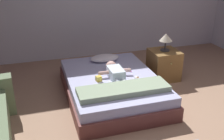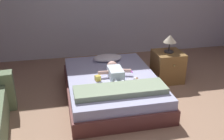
# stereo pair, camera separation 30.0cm
# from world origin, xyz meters

# --- Properties ---
(ground_plane) EXTENTS (8.00, 8.00, 0.00)m
(ground_plane) POSITION_xyz_m (0.00, 0.00, 0.00)
(ground_plane) COLOR #A07B61
(bed) EXTENTS (1.38, 1.90, 0.36)m
(bed) POSITION_xyz_m (-0.28, 1.03, 0.17)
(bed) COLOR brown
(bed) RESTS_ON ground_plane
(pillow) EXTENTS (0.50, 0.27, 0.12)m
(pillow) POSITION_xyz_m (-0.22, 1.65, 0.42)
(pillow) COLOR silver
(pillow) RESTS_ON bed
(baby) EXTENTS (0.52, 0.64, 0.17)m
(baby) POSITION_xyz_m (-0.24, 1.02, 0.43)
(baby) COLOR white
(baby) RESTS_ON bed
(toothbrush) EXTENTS (0.02, 0.15, 0.02)m
(toothbrush) POSITION_xyz_m (0.06, 1.16, 0.36)
(toothbrush) COLOR #BC2EAE
(toothbrush) RESTS_ON bed
(nightstand) EXTENTS (0.48, 0.51, 0.52)m
(nightstand) POSITION_xyz_m (0.80, 1.41, 0.26)
(nightstand) COLOR olive
(nightstand) RESTS_ON ground_plane
(lamp) EXTENTS (0.22, 0.22, 0.30)m
(lamp) POSITION_xyz_m (0.80, 1.42, 0.75)
(lamp) COLOR #333338
(lamp) RESTS_ON nightstand
(blanket) EXTENTS (1.24, 0.37, 0.08)m
(blanket) POSITION_xyz_m (-0.28, 0.50, 0.39)
(blanket) COLOR #93A98A
(blanket) RESTS_ON bed
(toy_block) EXTENTS (0.09, 0.09, 0.08)m
(toy_block) POSITION_xyz_m (-0.51, 0.92, 0.39)
(toy_block) COLOR gold
(toy_block) RESTS_ON bed
(baby_bottle) EXTENTS (0.07, 0.12, 0.08)m
(baby_bottle) POSITION_xyz_m (0.03, 0.76, 0.39)
(baby_bottle) COLOR white
(baby_bottle) RESTS_ON bed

